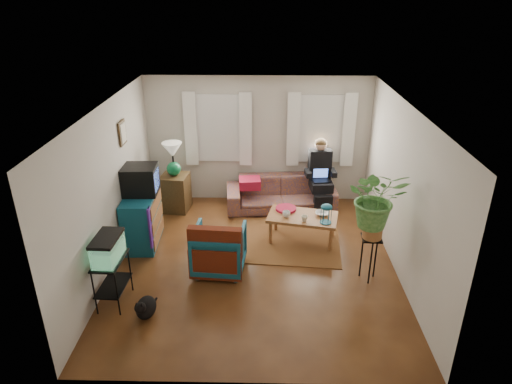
{
  "coord_description": "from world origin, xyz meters",
  "views": [
    {
      "loc": [
        0.14,
        -6.36,
        4.19
      ],
      "look_at": [
        0.0,
        0.4,
        1.1
      ],
      "focal_mm": 32.0,
      "sensor_mm": 36.0,
      "label": 1
    }
  ],
  "objects_px": {
    "side_table": "(176,193)",
    "coffee_table": "(302,228)",
    "dresser": "(142,219)",
    "aquarium_stand": "(113,281)",
    "plant_stand": "(369,258)",
    "sofa": "(281,189)",
    "armchair": "(219,247)"
  },
  "relations": [
    {
      "from": "dresser",
      "to": "armchair",
      "type": "xyz_separation_m",
      "value": [
        1.42,
        -0.81,
        -0.05
      ]
    },
    {
      "from": "side_table",
      "to": "plant_stand",
      "type": "height_order",
      "value": "side_table"
    },
    {
      "from": "sofa",
      "to": "side_table",
      "type": "distance_m",
      "value": 2.12
    },
    {
      "from": "dresser",
      "to": "coffee_table",
      "type": "relative_size",
      "value": 0.85
    },
    {
      "from": "coffee_table",
      "to": "plant_stand",
      "type": "xyz_separation_m",
      "value": [
        0.94,
        -1.15,
        0.12
      ]
    },
    {
      "from": "armchair",
      "to": "sofa",
      "type": "bearing_deg",
      "value": -110.23
    },
    {
      "from": "sofa",
      "to": "coffee_table",
      "type": "relative_size",
      "value": 1.82
    },
    {
      "from": "aquarium_stand",
      "to": "plant_stand",
      "type": "bearing_deg",
      "value": 12.34
    },
    {
      "from": "coffee_table",
      "to": "plant_stand",
      "type": "distance_m",
      "value": 1.49
    },
    {
      "from": "armchair",
      "to": "coffee_table",
      "type": "bearing_deg",
      "value": -141.41
    },
    {
      "from": "sofa",
      "to": "dresser",
      "type": "relative_size",
      "value": 2.14
    },
    {
      "from": "aquarium_stand",
      "to": "plant_stand",
      "type": "height_order",
      "value": "plant_stand"
    },
    {
      "from": "armchair",
      "to": "coffee_table",
      "type": "distance_m",
      "value": 1.67
    },
    {
      "from": "side_table",
      "to": "plant_stand",
      "type": "distance_m",
      "value": 4.13
    },
    {
      "from": "plant_stand",
      "to": "aquarium_stand",
      "type": "bearing_deg",
      "value": -170.18
    },
    {
      "from": "sofa",
      "to": "aquarium_stand",
      "type": "height_order",
      "value": "sofa"
    },
    {
      "from": "sofa",
      "to": "dresser",
      "type": "xyz_separation_m",
      "value": [
        -2.46,
        -1.43,
        0.03
      ]
    },
    {
      "from": "sofa",
      "to": "coffee_table",
      "type": "bearing_deg",
      "value": -80.37
    },
    {
      "from": "dresser",
      "to": "sofa",
      "type": "bearing_deg",
      "value": 28.05
    },
    {
      "from": "armchair",
      "to": "plant_stand",
      "type": "height_order",
      "value": "armchair"
    },
    {
      "from": "sofa",
      "to": "aquarium_stand",
      "type": "xyz_separation_m",
      "value": [
        -2.47,
        -3.11,
        -0.07
      ]
    },
    {
      "from": "aquarium_stand",
      "to": "coffee_table",
      "type": "xyz_separation_m",
      "value": [
        2.81,
        1.8,
        -0.11
      ]
    },
    {
      "from": "aquarium_stand",
      "to": "plant_stand",
      "type": "relative_size",
      "value": 0.97
    },
    {
      "from": "sofa",
      "to": "coffee_table",
      "type": "height_order",
      "value": "sofa"
    },
    {
      "from": "sofa",
      "to": "plant_stand",
      "type": "distance_m",
      "value": 2.77
    },
    {
      "from": "plant_stand",
      "to": "side_table",
      "type": "bearing_deg",
      "value": 145.49
    },
    {
      "from": "sofa",
      "to": "armchair",
      "type": "height_order",
      "value": "sofa"
    },
    {
      "from": "sofa",
      "to": "coffee_table",
      "type": "distance_m",
      "value": 1.37
    },
    {
      "from": "coffee_table",
      "to": "side_table",
      "type": "bearing_deg",
      "value": 166.21
    },
    {
      "from": "armchair",
      "to": "dresser",
      "type": "bearing_deg",
      "value": -24.96
    },
    {
      "from": "side_table",
      "to": "coffee_table",
      "type": "height_order",
      "value": "side_table"
    },
    {
      "from": "sofa",
      "to": "side_table",
      "type": "bearing_deg",
      "value": 178.25
    }
  ]
}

